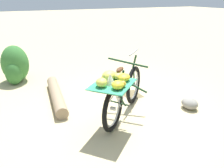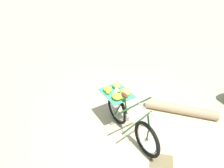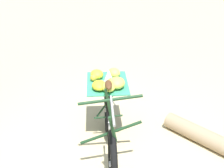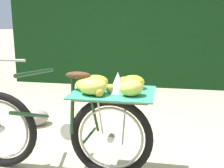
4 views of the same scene
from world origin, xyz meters
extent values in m
plane|color=#C6B284|center=(0.00, 0.00, 0.00)|extent=(60.00, 60.00, 0.00)
torus|color=black|center=(-0.46, 0.17, 0.36)|extent=(0.54, 0.59, 0.73)
torus|color=#B7B7BC|center=(-0.46, 0.17, 0.36)|extent=(0.39, 0.44, 0.57)
cylinder|color=#B7B7BC|center=(-0.46, 0.17, 0.36)|extent=(0.10, 0.10, 0.06)
torus|color=black|center=(0.24, -0.61, 0.36)|extent=(0.54, 0.59, 0.73)
torus|color=#B7B7BC|center=(0.24, -0.61, 0.36)|extent=(0.39, 0.44, 0.57)
cylinder|color=#B7B7BC|center=(0.24, -0.61, 0.36)|extent=(0.10, 0.10, 0.06)
cylinder|color=#19381E|center=(-0.24, -0.07, 0.53)|extent=(0.55, 0.49, 0.30)
cylinder|color=#19381E|center=(-0.19, -0.12, 0.92)|extent=(0.55, 0.50, 0.11)
cylinder|color=#19381E|center=(0.02, -0.36, 0.64)|extent=(0.11, 0.10, 0.49)
cylinder|color=#19381E|center=(0.12, -0.47, 0.38)|extent=(0.30, 0.27, 0.05)
cylinder|color=#19381E|center=(0.14, -0.50, 0.59)|extent=(0.25, 0.23, 0.47)
cylinder|color=#19381E|center=(-0.46, 0.18, 0.52)|extent=(0.05, 0.05, 0.30)
cylinder|color=#19381E|center=(-0.45, 0.16, 0.81)|extent=(0.10, 0.09, 0.30)
cylinder|color=gray|center=(-0.43, 0.14, 1.02)|extent=(0.36, 0.40, 0.02)
ellipsoid|color=#4C2D19|center=(0.06, -0.40, 0.91)|extent=(0.21, 0.22, 0.06)
cylinder|color=#B7B7BC|center=(-0.01, -0.33, 0.40)|extent=(0.12, 0.13, 0.16)
cylinder|color=#B7B7BC|center=(0.18, -0.54, 0.56)|extent=(0.16, 0.15, 0.39)
cylinder|color=#B7B7BC|center=(0.32, -0.70, 0.56)|extent=(0.19, 0.17, 0.39)
cube|color=brown|center=(0.26, -0.63, 0.76)|extent=(0.73, 0.74, 0.02)
cube|color=#33936B|center=(0.26, -0.63, 0.78)|extent=(0.86, 0.87, 0.01)
ellipsoid|color=#CCC64C|center=(0.11, -0.46, 0.84)|extent=(0.26, 0.25, 0.11)
ellipsoid|color=#CCC64C|center=(0.07, -0.60, 0.85)|extent=(0.30, 0.31, 0.14)
ellipsoid|color=yellow|center=(0.45, -0.64, 0.84)|extent=(0.26, 0.25, 0.12)
ellipsoid|color=gold|center=(0.22, -0.42, 0.84)|extent=(0.29, 0.29, 0.11)
ellipsoid|color=#CCC64C|center=(0.29, -0.81, 0.84)|extent=(0.24, 0.22, 0.13)
sphere|color=#B29333|center=(0.21, -0.64, 0.82)|extent=(0.07, 0.07, 0.07)
sphere|color=gold|center=(0.07, -0.69, 0.82)|extent=(0.07, 0.07, 0.07)
sphere|color=gold|center=(0.43, -0.55, 0.83)|extent=(0.09, 0.09, 0.09)
cone|color=white|center=(0.27, -0.67, 0.87)|extent=(0.20, 0.20, 0.17)
cylinder|color=#9E8466|center=(-1.20, -1.17, 0.11)|extent=(1.69, 0.40, 0.22)
cube|color=olive|center=(-0.77, 0.33, 0.00)|extent=(0.44, 0.36, 0.01)
camera|label=1|loc=(3.00, -1.96, 1.99)|focal=36.17mm
camera|label=2|loc=(-0.36, 3.15, 3.50)|focal=35.62mm
camera|label=3|loc=(-1.85, 1.95, 2.52)|focal=45.55mm
camera|label=4|loc=(-1.18, -2.47, 1.39)|focal=46.76mm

